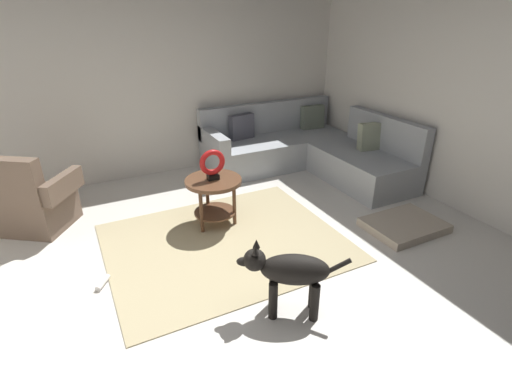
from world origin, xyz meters
The scene contains 11 objects.
ground_plane centered at (0.00, 0.00, -0.05)m, with size 6.00×6.00×0.10m, color silver.
wall_back centered at (0.00, 2.94, 1.35)m, with size 6.00×0.12×2.70m, color silver.
wall_right centered at (2.94, 0.00, 1.35)m, with size 0.12×6.00×2.70m, color silver.
area_rug centered at (0.15, 0.70, 0.01)m, with size 2.30×1.90×0.01m, color tan.
sectional_couch centered at (1.99, 2.01, 0.29)m, with size 2.20×2.25×0.88m.
armchair centered at (-1.53, 1.88, 0.32)m, with size 1.00×0.95×0.88m.
side_table centered at (0.20, 1.11, 0.42)m, with size 0.60×0.60×0.54m.
torus_sculpture centered at (0.20, 1.11, 0.71)m, with size 0.28×0.08×0.33m.
dog_bed_mat centered at (1.98, 0.08, 0.04)m, with size 0.80×0.60×0.09m, color #B2A38E.
dog centered at (0.20, -0.44, 0.38)m, with size 0.76×0.48×0.63m.
dog_toy_rope centered at (-1.05, 0.56, 0.03)m, with size 0.05×0.05×0.18m, color silver.
Camera 1 is at (-1.08, -2.43, 2.15)m, focal length 27.17 mm.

